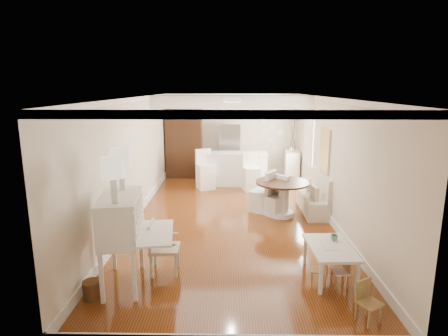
{
  "coord_description": "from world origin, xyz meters",
  "views": [
    {
      "loc": [
        -0.05,
        -8.36,
        3.03
      ],
      "look_at": [
        -0.18,
        0.3,
        1.15
      ],
      "focal_mm": 30.0,
      "sensor_mm": 36.0,
      "label": 1
    }
  ],
  "objects_px": {
    "gustavian_armchair": "(165,248)",
    "kids_chair_c": "(369,302)",
    "kids_chair_b": "(340,271)",
    "slip_chair_near": "(275,196)",
    "secretary_bureau": "(122,241)",
    "fridge": "(240,151)",
    "dining_table": "(282,199)",
    "pantry_cabinet": "(184,143)",
    "slip_chair_far": "(262,191)",
    "bar_stool_right": "(251,172)",
    "breakfast_counter": "(234,169)",
    "kids_chair_a": "(319,269)",
    "bar_stool_left": "(206,169)",
    "kids_table": "(329,262)",
    "sideboard": "(292,165)",
    "wicker_basket": "(92,290)"
  },
  "relations": [
    {
      "from": "kids_table",
      "to": "bar_stool_left",
      "type": "height_order",
      "value": "bar_stool_left"
    },
    {
      "from": "slip_chair_near",
      "to": "sideboard",
      "type": "xyz_separation_m",
      "value": [
        0.96,
        3.52,
        0.01
      ]
    },
    {
      "from": "bar_stool_right",
      "to": "slip_chair_near",
      "type": "bearing_deg",
      "value": -90.91
    },
    {
      "from": "pantry_cabinet",
      "to": "gustavian_armchair",
      "type": "bearing_deg",
      "value": -85.93
    },
    {
      "from": "slip_chair_near",
      "to": "pantry_cabinet",
      "type": "xyz_separation_m",
      "value": [
        -2.64,
        3.91,
        0.67
      ]
    },
    {
      "from": "kids_chair_a",
      "to": "sideboard",
      "type": "distance_m",
      "value": 6.84
    },
    {
      "from": "secretary_bureau",
      "to": "gustavian_armchair",
      "type": "height_order",
      "value": "secretary_bureau"
    },
    {
      "from": "gustavian_armchair",
      "to": "slip_chair_near",
      "type": "bearing_deg",
      "value": -38.5
    },
    {
      "from": "kids_chair_b",
      "to": "slip_chair_far",
      "type": "distance_m",
      "value": 3.68
    },
    {
      "from": "fridge",
      "to": "sideboard",
      "type": "xyz_separation_m",
      "value": [
        1.7,
        -0.35,
        -0.42
      ]
    },
    {
      "from": "kids_chair_b",
      "to": "fridge",
      "type": "relative_size",
      "value": 0.27
    },
    {
      "from": "kids_chair_b",
      "to": "slip_chair_near",
      "type": "height_order",
      "value": "slip_chair_near"
    },
    {
      "from": "kids_chair_a",
      "to": "fridge",
      "type": "bearing_deg",
      "value": -159.79
    },
    {
      "from": "wicker_basket",
      "to": "kids_chair_b",
      "type": "height_order",
      "value": "kids_chair_b"
    },
    {
      "from": "dining_table",
      "to": "slip_chair_far",
      "type": "bearing_deg",
      "value": 141.66
    },
    {
      "from": "breakfast_counter",
      "to": "dining_table",
      "type": "bearing_deg",
      "value": -69.52
    },
    {
      "from": "secretary_bureau",
      "to": "fridge",
      "type": "bearing_deg",
      "value": 66.79
    },
    {
      "from": "bar_stool_right",
      "to": "breakfast_counter",
      "type": "bearing_deg",
      "value": 112.79
    },
    {
      "from": "wicker_basket",
      "to": "bar_stool_right",
      "type": "distance_m",
      "value": 6.44
    },
    {
      "from": "kids_chair_c",
      "to": "fridge",
      "type": "xyz_separation_m",
      "value": [
        -1.48,
        8.09,
        0.62
      ]
    },
    {
      "from": "gustavian_armchair",
      "to": "slip_chair_far",
      "type": "bearing_deg",
      "value": -32.62
    },
    {
      "from": "secretary_bureau",
      "to": "fridge",
      "type": "distance_m",
      "value": 7.45
    },
    {
      "from": "slip_chair_near",
      "to": "bar_stool_left",
      "type": "bearing_deg",
      "value": 177.19
    },
    {
      "from": "kids_table",
      "to": "dining_table",
      "type": "height_order",
      "value": "dining_table"
    },
    {
      "from": "pantry_cabinet",
      "to": "fridge",
      "type": "height_order",
      "value": "pantry_cabinet"
    },
    {
      "from": "kids_chair_b",
      "to": "bar_stool_left",
      "type": "distance_m",
      "value": 6.15
    },
    {
      "from": "wicker_basket",
      "to": "sideboard",
      "type": "height_order",
      "value": "sideboard"
    },
    {
      "from": "secretary_bureau",
      "to": "bar_stool_left",
      "type": "relative_size",
      "value": 1.21
    },
    {
      "from": "kids_chair_a",
      "to": "slip_chair_near",
      "type": "xyz_separation_m",
      "value": [
        -0.3,
        3.29,
        0.21
      ]
    },
    {
      "from": "slip_chair_near",
      "to": "gustavian_armchair",
      "type": "bearing_deg",
      "value": -77.32
    },
    {
      "from": "bar_stool_right",
      "to": "kids_table",
      "type": "bearing_deg",
      "value": -92.27
    },
    {
      "from": "kids_chair_b",
      "to": "dining_table",
      "type": "bearing_deg",
      "value": -178.01
    },
    {
      "from": "secretary_bureau",
      "to": "gustavian_armchair",
      "type": "relative_size",
      "value": 1.64
    },
    {
      "from": "wicker_basket",
      "to": "fridge",
      "type": "xyz_separation_m",
      "value": [
        2.35,
        7.59,
        0.77
      ]
    },
    {
      "from": "secretary_bureau",
      "to": "gustavian_armchair",
      "type": "xyz_separation_m",
      "value": [
        0.59,
        0.38,
        -0.28
      ]
    },
    {
      "from": "kids_chair_c",
      "to": "bar_stool_right",
      "type": "xyz_separation_m",
      "value": [
        -1.19,
        6.35,
        0.28
      ]
    },
    {
      "from": "gustavian_armchair",
      "to": "kids_chair_c",
      "type": "relative_size",
      "value": 1.57
    },
    {
      "from": "kids_chair_a",
      "to": "bar_stool_left",
      "type": "height_order",
      "value": "bar_stool_left"
    },
    {
      "from": "kids_chair_a",
      "to": "fridge",
      "type": "distance_m",
      "value": 7.27
    },
    {
      "from": "gustavian_armchair",
      "to": "kids_table",
      "type": "distance_m",
      "value": 2.68
    },
    {
      "from": "bar_stool_right",
      "to": "sideboard",
      "type": "distance_m",
      "value": 1.98
    },
    {
      "from": "slip_chair_far",
      "to": "sideboard",
      "type": "height_order",
      "value": "slip_chair_far"
    },
    {
      "from": "kids_chair_b",
      "to": "pantry_cabinet",
      "type": "distance_m",
      "value": 7.97
    },
    {
      "from": "bar_stool_right",
      "to": "kids_chair_b",
      "type": "bearing_deg",
      "value": -91.69
    },
    {
      "from": "dining_table",
      "to": "pantry_cabinet",
      "type": "height_order",
      "value": "pantry_cabinet"
    },
    {
      "from": "breakfast_counter",
      "to": "secretary_bureau",
      "type": "bearing_deg",
      "value": -106.38
    },
    {
      "from": "gustavian_armchair",
      "to": "pantry_cabinet",
      "type": "relative_size",
      "value": 0.38
    },
    {
      "from": "pantry_cabinet",
      "to": "slip_chair_far",
      "type": "bearing_deg",
      "value": -57.2
    },
    {
      "from": "kids_chair_c",
      "to": "slip_chair_near",
      "type": "relative_size",
      "value": 0.59
    },
    {
      "from": "wicker_basket",
      "to": "fridge",
      "type": "bearing_deg",
      "value": 72.8
    }
  ]
}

